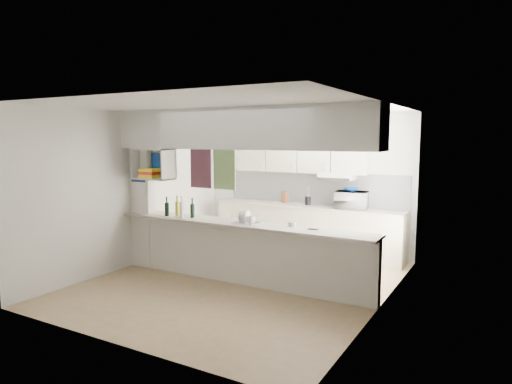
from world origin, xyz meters
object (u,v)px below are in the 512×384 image
Objects in this scene: bowl at (351,189)px; microwave at (352,200)px; dish_rack at (246,218)px; wine_bottles at (180,209)px.

microwave is at bearing -52.38° from bowl.
microwave is at bearing 64.77° from dish_rack.
bowl reaches higher than wine_bottles.
microwave is 2.29m from dish_rack.
microwave is 1.48× the size of dish_rack.
wine_bottles is at bearing -178.99° from dish_rack.
dish_rack is (-0.92, -2.09, -0.07)m from microwave.
bowl is at bearing 65.62° from dish_rack.
dish_rack is (-0.90, -2.13, -0.26)m from bowl.
bowl is (-0.02, 0.03, 0.19)m from microwave.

